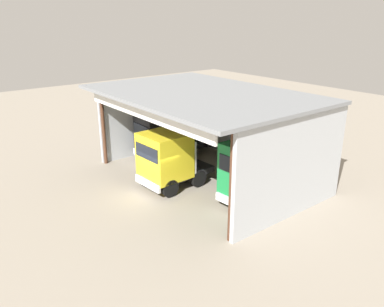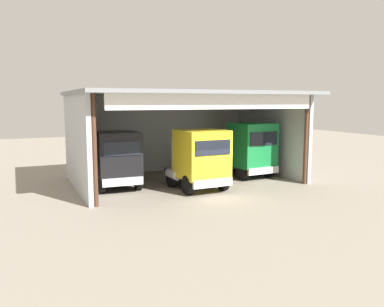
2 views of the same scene
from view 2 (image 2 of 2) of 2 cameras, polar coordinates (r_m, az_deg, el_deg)
ground_plane at (r=21.70m, az=3.23°, el=-5.94°), size 80.00×80.00×0.00m
workshop_shed at (r=25.59m, az=-1.86°, el=4.91°), size 13.88×9.62×5.66m
truck_black_right_bay at (r=23.18m, az=-10.96°, el=-0.75°), size 2.59×5.35×3.36m
truck_yellow_yard_outside at (r=22.37m, az=1.08°, el=-0.67°), size 2.81×4.72×3.49m
truck_green_center_bay at (r=26.68m, az=8.25°, el=0.71°), size 2.89×5.32×3.65m
oil_drum at (r=28.82m, az=0.23°, el=-1.66°), size 0.58×0.58×0.88m
tool_cart at (r=27.95m, az=0.18°, el=-1.83°), size 0.90×0.60×1.00m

